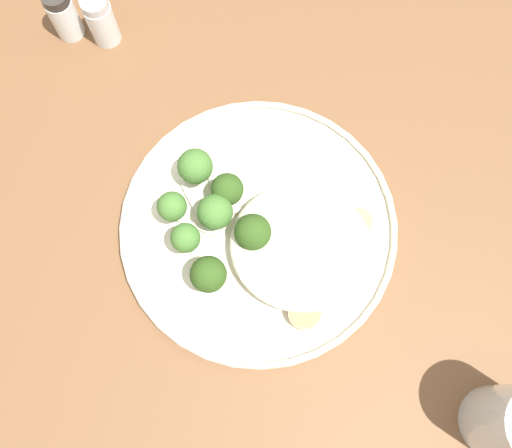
# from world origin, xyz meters

# --- Properties ---
(ground) EXTENTS (6.00, 6.00, 0.00)m
(ground) POSITION_xyz_m (0.00, 0.00, 0.00)
(ground) COLOR #665B51
(wooden_dining_table) EXTENTS (1.40, 1.00, 0.74)m
(wooden_dining_table) POSITION_xyz_m (0.00, 0.00, 0.66)
(wooden_dining_table) COLOR brown
(wooden_dining_table) RESTS_ON ground
(dinner_plate) EXTENTS (0.29, 0.29, 0.02)m
(dinner_plate) POSITION_xyz_m (0.03, 0.05, 0.75)
(dinner_plate) COLOR beige
(dinner_plate) RESTS_ON wooden_dining_table
(noodle_bed) EXTENTS (0.14, 0.13, 0.03)m
(noodle_bed) POSITION_xyz_m (-0.02, 0.07, 0.77)
(noodle_bed) COLOR beige
(noodle_bed) RESTS_ON dinner_plate
(seared_scallop_tiny_bay) EXTENTS (0.03, 0.03, 0.01)m
(seared_scallop_tiny_bay) POSITION_xyz_m (-0.03, 0.13, 0.76)
(seared_scallop_tiny_bay) COLOR #DBB77A
(seared_scallop_tiny_bay) RESTS_ON dinner_plate
(seared_scallop_left_edge) EXTENTS (0.03, 0.03, 0.01)m
(seared_scallop_left_edge) POSITION_xyz_m (-0.03, 0.10, 0.76)
(seared_scallop_left_edge) COLOR beige
(seared_scallop_left_edge) RESTS_ON dinner_plate
(seared_scallop_rear_pale) EXTENTS (0.03, 0.03, 0.02)m
(seared_scallop_rear_pale) POSITION_xyz_m (-0.04, 0.05, 0.76)
(seared_scallop_rear_pale) COLOR #E5C689
(seared_scallop_rear_pale) RESTS_ON dinner_plate
(seared_scallop_large_seared) EXTENTS (0.02, 0.02, 0.02)m
(seared_scallop_large_seared) POSITION_xyz_m (-0.00, 0.09, 0.76)
(seared_scallop_large_seared) COLOR #DBB77A
(seared_scallop_large_seared) RESTS_ON dinner_plate
(seared_scallop_tilted_round) EXTENTS (0.03, 0.03, 0.02)m
(seared_scallop_tilted_round) POSITION_xyz_m (0.01, 0.03, 0.76)
(seared_scallop_tilted_round) COLOR #E5C689
(seared_scallop_tilted_round) RESTS_ON dinner_plate
(seared_scallop_front_small) EXTENTS (0.03, 0.03, 0.02)m
(seared_scallop_front_small) POSITION_xyz_m (-0.07, 0.03, 0.76)
(seared_scallop_front_small) COLOR #E5C689
(seared_scallop_front_small) RESTS_ON dinner_plate
(broccoli_floret_split_head) EXTENTS (0.04, 0.04, 0.05)m
(broccoli_floret_split_head) POSITION_xyz_m (0.03, 0.06, 0.78)
(broccoli_floret_split_head) COLOR #7A994C
(broccoli_floret_split_head) RESTS_ON dinner_plate
(broccoli_floret_small_sprig) EXTENTS (0.03, 0.03, 0.05)m
(broccoli_floret_small_sprig) POSITION_xyz_m (0.06, 0.02, 0.78)
(broccoli_floret_small_sprig) COLOR #89A356
(broccoli_floret_small_sprig) RESTS_ON dinner_plate
(broccoli_floret_right_tilted) EXTENTS (0.04, 0.04, 0.05)m
(broccoli_floret_right_tilted) POSITION_xyz_m (0.07, 0.05, 0.78)
(broccoli_floret_right_tilted) COLOR #7A994C
(broccoli_floret_right_tilted) RESTS_ON dinner_plate
(broccoli_floret_tall_stalk) EXTENTS (0.03, 0.03, 0.05)m
(broccoli_floret_tall_stalk) POSITION_xyz_m (0.11, 0.05, 0.78)
(broccoli_floret_tall_stalk) COLOR #7A994C
(broccoli_floret_tall_stalk) RESTS_ON dinner_plate
(broccoli_floret_left_leaning) EXTENTS (0.04, 0.04, 0.05)m
(broccoli_floret_left_leaning) POSITION_xyz_m (0.10, 0.01, 0.78)
(broccoli_floret_left_leaning) COLOR #89A356
(broccoli_floret_left_leaning) RESTS_ON dinner_plate
(broccoli_floret_beside_noodles) EXTENTS (0.03, 0.03, 0.05)m
(broccoli_floret_beside_noodles) POSITION_xyz_m (0.09, 0.08, 0.78)
(broccoli_floret_beside_noodles) COLOR #89A356
(broccoli_floret_beside_noodles) RESTS_ON dinner_plate
(broccoli_floret_center_pile) EXTENTS (0.04, 0.04, 0.05)m
(broccoli_floret_center_pile) POSITION_xyz_m (0.07, 0.11, 0.78)
(broccoli_floret_center_pile) COLOR #7A994C
(broccoli_floret_center_pile) RESTS_ON dinner_plate
(onion_sliver_pale_crescent) EXTENTS (0.05, 0.02, 0.00)m
(onion_sliver_pale_crescent) POSITION_xyz_m (0.09, 0.06, 0.75)
(onion_sliver_pale_crescent) COLOR silver
(onion_sliver_pale_crescent) RESTS_ON dinner_plate
(onion_sliver_short_strip) EXTENTS (0.04, 0.01, 0.00)m
(onion_sliver_short_strip) POSITION_xyz_m (0.05, 0.04, 0.75)
(onion_sliver_short_strip) COLOR silver
(onion_sliver_short_strip) RESTS_ON dinner_plate
(onion_sliver_long_sliver) EXTENTS (0.02, 0.04, 0.00)m
(onion_sliver_long_sliver) POSITION_xyz_m (0.08, 0.02, 0.75)
(onion_sliver_long_sliver) COLOR silver
(onion_sliver_long_sliver) RESTS_ON dinner_plate
(onion_sliver_curled_piece) EXTENTS (0.03, 0.04, 0.00)m
(onion_sliver_curled_piece) POSITION_xyz_m (0.10, 0.04, 0.75)
(onion_sliver_curled_piece) COLOR silver
(onion_sliver_curled_piece) RESTS_ON dinner_plate
(water_glass) EXTENTS (0.07, 0.07, 0.11)m
(water_glass) POSITION_xyz_m (-0.23, 0.20, 0.79)
(water_glass) COLOR silver
(water_glass) RESTS_ON wooden_dining_table
(salt_shaker) EXTENTS (0.03, 0.03, 0.07)m
(salt_shaker) POSITION_xyz_m (0.24, -0.15, 0.77)
(salt_shaker) COLOR white
(salt_shaker) RESTS_ON wooden_dining_table
(pepper_shaker) EXTENTS (0.03, 0.03, 0.07)m
(pepper_shaker) POSITION_xyz_m (0.29, -0.15, 0.77)
(pepper_shaker) COLOR white
(pepper_shaker) RESTS_ON wooden_dining_table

